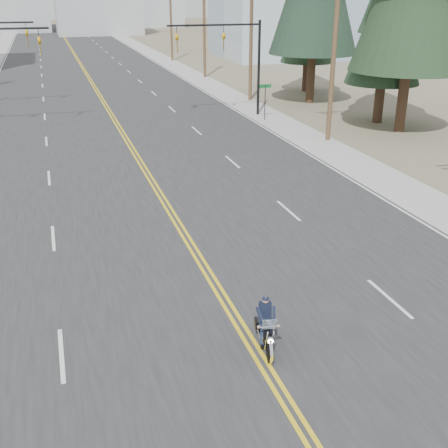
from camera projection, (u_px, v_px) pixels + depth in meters
ground_plane at (295, 417)px, 12.79m from camera, size 400.00×400.00×0.00m
road at (80, 64)px, 74.50m from camera, size 20.00×200.00×0.01m
sidewalk_right at (165, 61)px, 77.64m from camera, size 3.00×200.00×0.01m
traffic_mast_right at (234, 50)px, 41.56m from camera, size 7.10×0.26×7.00m
street_sign at (265, 96)px, 41.50m from camera, size 0.90×0.06×2.62m
utility_pole_b at (335, 44)px, 34.18m from camera, size 2.20×0.30×11.50m
utility_pole_c at (251, 32)px, 47.51m from camera, size 2.20×0.30×11.00m
utility_pole_d at (204, 21)px, 60.63m from camera, size 2.20×0.30×11.50m
utility_pole_e at (171, 17)px, 75.72m from camera, size 2.20×0.30×11.00m
haze_bldg_b at (97, 0)px, 122.48m from camera, size 18.00×14.00×14.00m
haze_bldg_e at (153, 3)px, 149.56m from camera, size 14.00×14.00×12.00m
motorcyclist at (266, 324)px, 15.05m from camera, size 1.15×1.94×1.42m
conifer_mid at (389, 5)px, 38.35m from camera, size 5.29×5.29×14.11m
conifer_far at (310, 5)px, 51.33m from camera, size 5.05×5.05×13.54m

